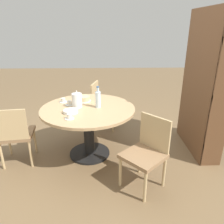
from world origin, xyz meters
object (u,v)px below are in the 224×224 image
bookshelf (203,87)px  cake_main (83,99)px  cup_a (63,101)px  cup_b (69,103)px  coffee_pot (77,100)px  chair_b (102,104)px  cup_c (69,117)px  chair_a (147,151)px  chair_c (15,133)px  water_bottle (98,99)px

bookshelf → cake_main: (-0.12, -1.71, -0.20)m
cup_a → cup_b: (0.13, 0.11, 0.00)m
coffee_pot → cake_main: size_ratio=1.05×
chair_b → cup_c: size_ratio=7.23×
bookshelf → cup_c: size_ratio=17.30×
chair_a → cake_main: (-0.95, -0.79, 0.32)m
chair_c → cup_a: 0.78m
cake_main → cup_b: cake_main is taller
water_bottle → chair_c: bearing=-80.0°
cup_a → chair_c: bearing=-53.7°
chair_b → chair_c: (1.14, -1.13, 0.00)m
bookshelf → cup_b: size_ratio=17.30×
chair_b → water_bottle: size_ratio=2.83×
bookshelf → cup_c: (0.54, -1.82, -0.21)m
chair_a → cup_c: 0.99m
coffee_pot → cup_b: size_ratio=2.03×
water_bottle → cake_main: size_ratio=1.32×
coffee_pot → cup_a: bearing=-133.0°
chair_b → cup_b: 1.00m
coffee_pot → cup_c: bearing=-6.6°
cup_b → cup_c: same height
chair_b → bookshelf: 1.73m
chair_c → coffee_pot: 0.92m
cup_a → chair_b: bearing=142.1°
cup_b → cup_c: (0.49, 0.07, 0.00)m
bookshelf → coffee_pot: bookshelf is taller
bookshelf → coffee_pot: 1.78m
cup_c → coffee_pot: bearing=173.4°
bookshelf → water_bottle: bearing=96.0°
chair_a → chair_c: same height
water_bottle → cup_a: bearing=-114.2°
chair_a → coffee_pot: coffee_pot is taller
coffee_pot → cup_c: 0.41m
chair_b → cake_main: 0.79m
chair_c → cup_c: size_ratio=7.23×
chair_c → bookshelf: bearing=-179.8°
water_bottle → cup_c: water_bottle is taller
cake_main → chair_c: bearing=-61.7°
chair_a → coffee_pot: size_ratio=3.56×
chair_c → cup_b: chair_c is taller
bookshelf → chair_c: bearing=97.7°
cup_c → chair_c: bearing=-103.9°
chair_c → cake_main: (-0.47, 0.87, 0.32)m
chair_b → water_bottle: bearing=-168.0°
chair_b → chair_c: size_ratio=1.00×
chair_a → chair_b: same height
cake_main → cup_c: 0.66m
coffee_pot → cake_main: (-0.25, 0.06, -0.07)m
bookshelf → cup_b: bearing=91.5°
water_bottle → cup_a: (-0.23, -0.52, -0.09)m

